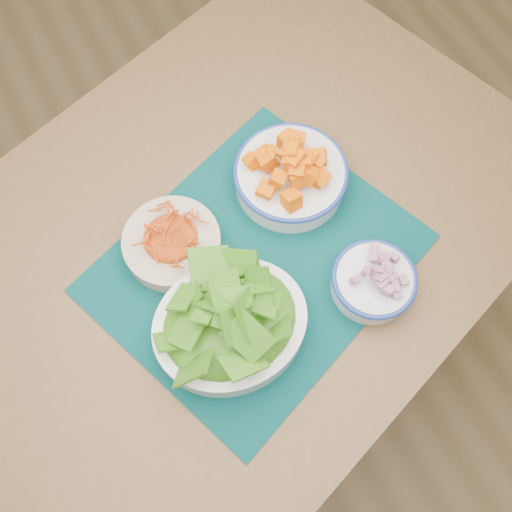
{
  "coord_description": "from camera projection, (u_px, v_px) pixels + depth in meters",
  "views": [
    {
      "loc": [
        -0.13,
        -0.22,
        1.71
      ],
      "look_at": [
        0.05,
        0.12,
        0.78
      ],
      "focal_mm": 40.0,
      "sensor_mm": 36.0,
      "label": 1
    }
  ],
  "objects": [
    {
      "name": "ground",
      "position": [
        259.0,
        401.0,
        1.67
      ],
      "size": [
        4.0,
        4.0,
        0.0
      ],
      "primitive_type": "plane",
      "color": "olive",
      "rests_on": "ground"
    },
    {
      "name": "table",
      "position": [
        218.0,
        262.0,
        1.13
      ],
      "size": [
        1.51,
        1.24,
        0.75
      ],
      "rotation": [
        0.0,
        0.0,
        0.32
      ],
      "color": "brown",
      "rests_on": "ground"
    },
    {
      "name": "placemat",
      "position": [
        256.0,
        263.0,
        1.03
      ],
      "size": [
        0.65,
        0.6,
        0.0
      ],
      "primitive_type": "cube",
      "rotation": [
        0.0,
        0.0,
        0.36
      ],
      "color": "#002627",
      "rests_on": "table"
    },
    {
      "name": "carrot_bowl",
      "position": [
        171.0,
        241.0,
        1.01
      ],
      "size": [
        0.22,
        0.22,
        0.07
      ],
      "rotation": [
        0.0,
        0.0,
        -0.28
      ],
      "color": "#C9B495",
      "rests_on": "placemat"
    },
    {
      "name": "squash_bowl",
      "position": [
        291.0,
        170.0,
        1.05
      ],
      "size": [
        0.25,
        0.25,
        0.11
      ],
      "rotation": [
        0.0,
        0.0,
        0.24
      ],
      "color": "silver",
      "rests_on": "placemat"
    },
    {
      "name": "lettuce_bowl",
      "position": [
        230.0,
        322.0,
        0.93
      ],
      "size": [
        0.27,
        0.24,
        0.12
      ],
      "rotation": [
        0.0,
        0.0,
        -0.06
      ],
      "color": "white",
      "rests_on": "placemat"
    },
    {
      "name": "onion_bowl",
      "position": [
        374.0,
        280.0,
        0.98
      ],
      "size": [
        0.16,
        0.16,
        0.07
      ],
      "rotation": [
        0.0,
        0.0,
        0.12
      ],
      "color": "silver",
      "rests_on": "placemat"
    }
  ]
}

